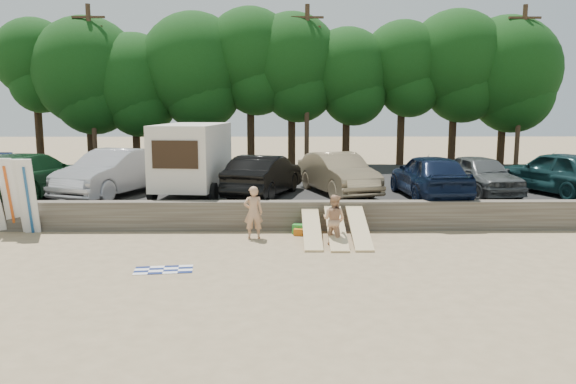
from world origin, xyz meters
name	(u,v)px	position (x,y,z in m)	size (l,w,h in m)	color
ground	(261,252)	(0.00, 0.00, 0.00)	(120.00, 120.00, 0.00)	tan
seawall	(264,215)	(0.00, 3.00, 0.50)	(44.00, 0.50, 1.00)	#6B6356
parking_lot	(269,188)	(0.00, 10.50, 0.35)	(44.00, 14.50, 0.70)	#282828
treeline	(276,67)	(0.25, 17.58, 6.44)	(32.96, 6.41, 9.16)	#382616
utility_poles	(307,83)	(2.00, 16.00, 5.43)	(25.80, 0.26, 9.00)	#473321
box_trailer	(192,156)	(-2.90, 6.02, 2.28)	(2.92, 4.64, 2.81)	silver
car_1	(30,175)	(-9.14, 5.71, 1.57)	(2.43, 5.99, 1.74)	#163D21
car_2	(114,172)	(-6.05, 6.22, 1.61)	(1.92, 5.50, 1.81)	#A8A7AC
car_3	(264,176)	(-0.10, 5.96, 1.51)	(1.71, 4.91, 1.62)	black
car_4	(338,173)	(2.87, 6.55, 1.52)	(1.73, 4.96, 1.63)	#988260
car_5	(430,176)	(6.28, 5.42, 1.56)	(2.04, 5.07, 1.73)	black
car_6	(481,175)	(8.62, 6.47, 1.48)	(1.83, 4.55, 1.55)	#505456
car_7	(557,172)	(11.68, 6.40, 1.58)	(2.07, 5.15, 1.75)	#133134
surfboard_upright_4	(10,195)	(-8.43, 2.59, 1.27)	(0.50, 0.06, 2.60)	white
surfboard_upright_5	(25,196)	(-7.85, 2.41, 1.27)	(0.50, 0.06, 2.60)	white
surfboard_upright_6	(28,197)	(-7.72, 2.36, 1.27)	(0.50, 0.06, 2.60)	white
surfboard_low_0	(312,228)	(1.56, 1.44, 0.42)	(0.56, 3.00, 0.07)	beige
surfboard_low_1	(336,227)	(2.32, 1.36, 0.45)	(0.56, 3.00, 0.07)	beige
surfboard_low_2	(359,227)	(3.04, 1.41, 0.45)	(0.56, 3.00, 0.07)	beige
beachgoer_a	(253,212)	(-0.30, 1.77, 0.85)	(0.62, 0.41, 1.70)	tan
beachgoer_b	(334,220)	(2.22, 0.92, 0.78)	(0.75, 0.59, 1.55)	tan
cooler	(299,229)	(1.18, 2.39, 0.16)	(0.38, 0.30, 0.32)	green
gear_bag	(299,232)	(1.17, 2.16, 0.11)	(0.30, 0.25, 0.22)	orange
beach_towel	(164,270)	(-2.46, -1.74, 0.01)	(1.50, 1.50, 0.00)	white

